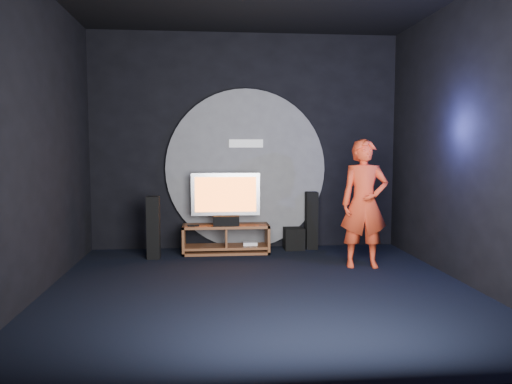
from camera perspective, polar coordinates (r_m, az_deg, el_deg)
floor at (r=5.95m, az=0.60°, el=-11.03°), size 5.00×5.00×0.00m
back_wall at (r=8.21m, az=-1.21°, el=5.77°), size 5.00×0.04×3.50m
front_wall at (r=3.24m, az=5.23°, el=6.77°), size 5.00×0.04×3.50m
left_wall at (r=6.00m, az=-23.99°, el=5.58°), size 0.04×5.00×3.50m
right_wall at (r=6.48m, az=23.30°, el=5.53°), size 0.04×5.00×3.50m
wall_disc_panel at (r=8.16m, az=-1.17°, el=2.63°), size 2.60×0.11×2.60m
media_console at (r=7.88m, az=-3.40°, el=-5.58°), size 1.35×0.45×0.45m
tv at (r=7.85m, az=-3.49°, el=-0.49°), size 1.08×0.22×0.81m
center_speaker at (r=7.72m, az=-3.44°, el=-3.31°), size 0.40×0.15×0.15m
remote at (r=7.72m, az=-7.17°, el=-3.83°), size 0.18×0.05×0.02m
tower_speaker_left at (r=7.60m, az=-11.64°, el=-3.99°), size 0.19×0.21×0.93m
tower_speaker_right at (r=8.21m, az=6.35°, el=-3.25°), size 0.19×0.21×0.93m
subwoofer at (r=8.18m, az=4.36°, el=-5.33°), size 0.32×0.32×0.35m
player at (r=7.02m, az=12.27°, el=-1.30°), size 0.68×0.48×1.77m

